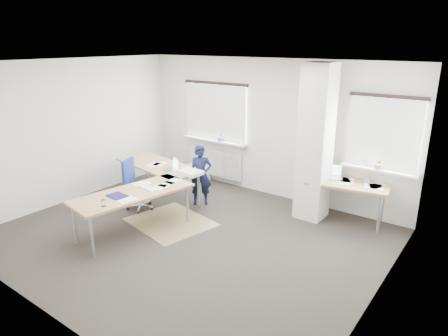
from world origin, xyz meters
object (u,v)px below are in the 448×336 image
Objects in this scene: desk_main at (149,179)px; person at (201,175)px; task_chair at (138,195)px; desk_side at (348,184)px.

person is at bearing 74.76° from desk_main.
task_chair is 0.82× the size of person.
desk_side is at bearing 9.78° from task_chair.
task_chair is (-0.37, 0.04, -0.42)m from desk_main.
person is at bearing 29.12° from task_chair.
person reaches higher than desk_main.
person is (0.45, 0.95, -0.09)m from desk_main.
desk_side reaches higher than task_chair.
task_chair is at bearing -172.67° from person.
task_chair is at bearing -176.62° from desk_main.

